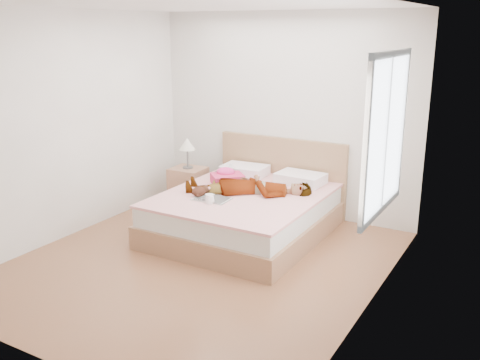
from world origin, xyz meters
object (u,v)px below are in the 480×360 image
at_px(phone, 230,166).
at_px(nightstand, 188,184).
at_px(plush_toy, 200,191).
at_px(woman, 249,184).
at_px(bed, 248,210).
at_px(magazine, 212,199).
at_px(coffee_mug, 210,199).
at_px(towel, 227,177).

xyz_separation_m(phone, nightstand, (-0.70, 0.04, -0.35)).
relative_size(phone, plush_toy, 0.35).
bearing_deg(nightstand, woman, -20.22).
xyz_separation_m(woman, phone, (-0.50, 0.40, 0.06)).
relative_size(bed, magazine, 4.97).
distance_m(woman, magazine, 0.53).
height_order(phone, coffee_mug, phone).
bearing_deg(coffee_mug, bed, 75.83).
bearing_deg(coffee_mug, phone, 108.30).
relative_size(towel, plush_toy, 2.02).
height_order(magazine, plush_toy, plush_toy).
distance_m(magazine, plush_toy, 0.19).
relative_size(bed, towel, 4.29).
height_order(bed, coffee_mug, bed).
bearing_deg(plush_toy, nightstand, 132.10).
xyz_separation_m(bed, plush_toy, (-0.39, -0.44, 0.30)).
relative_size(phone, magazine, 0.20).
xyz_separation_m(phone, bed, (0.48, -0.40, -0.39)).
height_order(plush_toy, nightstand, nightstand).
xyz_separation_m(bed, coffee_mug, (-0.15, -0.59, 0.29)).
relative_size(bed, coffee_mug, 14.61).
relative_size(phone, bed, 0.04).
xyz_separation_m(coffee_mug, plush_toy, (-0.24, 0.16, 0.01)).
height_order(magazine, nightstand, nightstand).
relative_size(coffee_mug, nightstand, 0.15).
relative_size(towel, magazine, 1.16).
bearing_deg(bed, nightstand, 159.42).
distance_m(bed, plush_toy, 0.66).
xyz_separation_m(phone, towel, (0.09, -0.23, -0.08)).
bearing_deg(plush_toy, towel, 90.16).
relative_size(towel, nightstand, 0.51).
height_order(towel, nightstand, nightstand).
bearing_deg(coffee_mug, magazine, 115.30).
xyz_separation_m(bed, towel, (-0.39, 0.17, 0.32)).
distance_m(woman, nightstand, 1.32).
xyz_separation_m(coffee_mug, nightstand, (-1.03, 1.04, -0.25)).
bearing_deg(nightstand, bed, -20.58).
bearing_deg(nightstand, phone, -3.53).
bearing_deg(nightstand, coffee_mug, -45.17).
distance_m(woman, plush_toy, 0.60).
height_order(bed, nightstand, bed).
distance_m(phone, magazine, 0.93).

